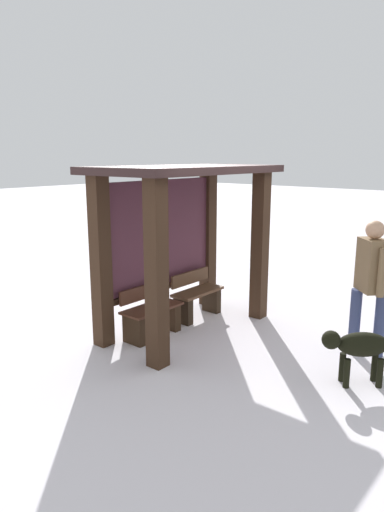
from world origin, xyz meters
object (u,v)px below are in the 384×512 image
(bench_left_inside, at_px, (151,315))
(bench_center_inside, at_px, (197,297))
(bus_shelter, at_px, (180,218))
(dog, at_px, (358,347))
(person_walking, at_px, (371,278))

(bench_left_inside, xyz_separation_m, bench_center_inside, (1.01, -0.00, 0.02))
(bus_shelter, relative_size, bench_left_inside, 3.02)
(bus_shelter, distance_m, bench_center_inside, 1.42)
(bench_center_inside, distance_m, dog, 2.81)
(bus_shelter, xyz_separation_m, bench_left_inside, (-0.51, 0.10, -1.34))
(person_walking, bearing_deg, bus_shelter, 109.05)
(bus_shelter, relative_size, dog, 3.76)
(bus_shelter, distance_m, dog, 2.91)
(person_walking, height_order, dog, person_walking)
(person_walking, bearing_deg, dog, -166.60)
(bus_shelter, height_order, bench_center_inside, bus_shelter)
(bus_shelter, height_order, person_walking, bus_shelter)
(bus_shelter, bearing_deg, dog, -91.02)
(bus_shelter, height_order, bench_left_inside, bus_shelter)
(bench_center_inside, xyz_separation_m, person_walking, (0.34, -2.54, 0.69))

